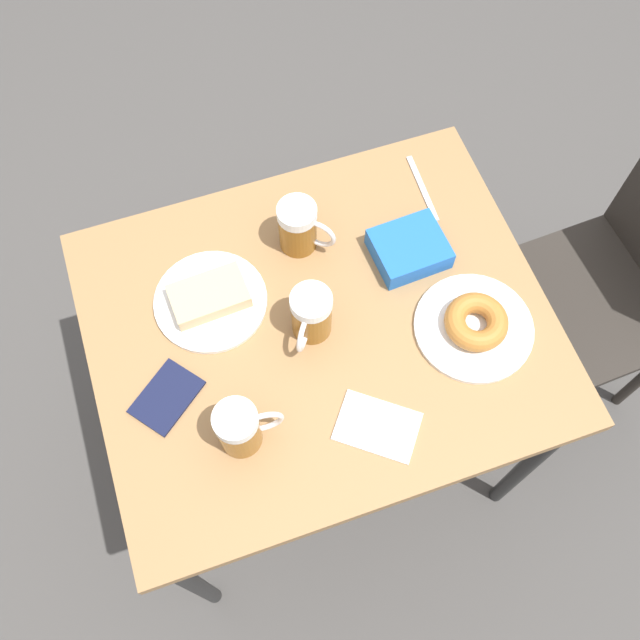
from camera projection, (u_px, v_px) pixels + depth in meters
ground_plane at (320, 433)px, 2.05m from camera, size 8.00×8.00×0.00m
table at (320, 340)px, 1.45m from camera, size 0.73×0.89×0.74m
chair at (638, 268)px, 1.66m from camera, size 0.42×0.42×0.92m
plate_with_cake at (210, 299)px, 1.39m from camera, size 0.22×0.22×0.04m
plate_with_donut at (475, 325)px, 1.36m from camera, size 0.23×0.23×0.05m
beer_mug_left at (310, 313)px, 1.33m from camera, size 0.11×0.09×0.12m
beer_mug_center at (299, 227)px, 1.41m from camera, size 0.10×0.10×0.12m
beer_mug_right at (240, 428)px, 1.23m from camera, size 0.08×0.12×0.12m
napkin_folded at (377, 426)px, 1.29m from camera, size 0.17×0.18×0.00m
fork at (422, 188)px, 1.52m from camera, size 0.17×0.02×0.00m
passport_near_edge at (167, 397)px, 1.32m from camera, size 0.15×0.15×0.01m
blue_pouch at (409, 249)px, 1.43m from camera, size 0.13×0.15×0.05m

